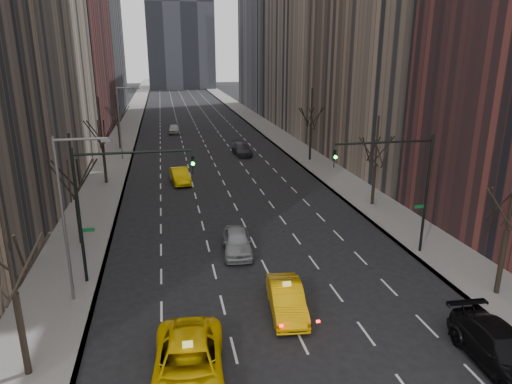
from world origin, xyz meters
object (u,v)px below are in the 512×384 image
taxi_sedan (287,299)px  silver_sedan_ahead (237,242)px  taxi_suv (188,365)px  parked_suv_black (502,350)px

taxi_sedan → silver_sedan_ahead: 8.04m
taxi_sedan → silver_sedan_ahead: size_ratio=1.02×
taxi_suv → parked_suv_black: bearing=-2.0°
taxi_sedan → parked_suv_black: bearing=-30.9°
taxi_sedan → silver_sedan_ahead: silver_sedan_ahead is taller
silver_sedan_ahead → parked_suv_black: bearing=-51.2°
taxi_suv → parked_suv_black: 13.38m
silver_sedan_ahead → parked_suv_black: 16.75m
silver_sedan_ahead → taxi_suv: bearing=-102.8°
parked_suv_black → taxi_sedan: bearing=145.7°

